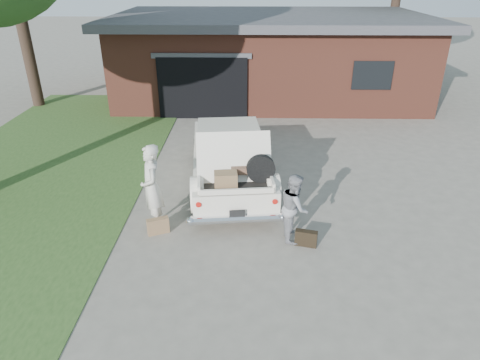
{
  "coord_description": "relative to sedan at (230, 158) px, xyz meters",
  "views": [
    {
      "loc": [
        0.17,
        -7.2,
        4.97
      ],
      "look_at": [
        0.0,
        0.6,
        1.1
      ],
      "focal_mm": 32.0,
      "sensor_mm": 36.0,
      "label": 1
    }
  ],
  "objects": [
    {
      "name": "suitcase_right",
      "position": [
        1.62,
        -2.7,
        -0.54
      ],
      "size": [
        0.45,
        0.24,
        0.34
      ],
      "primitive_type": "cube",
      "rotation": [
        0.0,
        0.0,
        -0.24
      ],
      "color": "black",
      "rests_on": "ground"
    },
    {
      "name": "house",
      "position": [
        1.27,
        8.87,
        0.96
      ],
      "size": [
        12.8,
        7.8,
        3.3
      ],
      "color": "brown",
      "rests_on": "ground"
    },
    {
      "name": "grass_strip",
      "position": [
        -5.21,
        0.4,
        -0.7
      ],
      "size": [
        6.0,
        16.0,
        0.02
      ],
      "primitive_type": "cube",
      "color": "#2D4C1E",
      "rests_on": "ground"
    },
    {
      "name": "sedan",
      "position": [
        0.0,
        0.0,
        0.0
      ],
      "size": [
        2.34,
        5.0,
        1.87
      ],
      "rotation": [
        0.0,
        0.0,
        0.1
      ],
      "color": "silver",
      "rests_on": "ground"
    },
    {
      "name": "ground",
      "position": [
        0.29,
        -2.6,
        -0.71
      ],
      "size": [
        90.0,
        90.0,
        0.0
      ],
      "primitive_type": "plane",
      "color": "gray",
      "rests_on": "ground"
    },
    {
      "name": "suitcase_left",
      "position": [
        -1.41,
        -2.32,
        -0.54
      ],
      "size": [
        0.47,
        0.3,
        0.35
      ],
      "primitive_type": "cube",
      "rotation": [
        0.0,
        0.0,
        0.4
      ],
      "color": "#946F4B",
      "rests_on": "ground"
    },
    {
      "name": "woman_left",
      "position": [
        -1.52,
        -2.04,
        0.22
      ],
      "size": [
        0.65,
        0.79,
        1.85
      ],
      "primitive_type": "imported",
      "rotation": [
        0.0,
        0.0,
        -1.22
      ],
      "color": "beige",
      "rests_on": "ground"
    },
    {
      "name": "woman_right",
      "position": [
        1.38,
        -2.41,
        -0.0
      ],
      "size": [
        0.56,
        0.7,
        1.42
      ],
      "primitive_type": "imported",
      "rotation": [
        0.0,
        0.0,
        1.6
      ],
      "color": "gray",
      "rests_on": "ground"
    }
  ]
}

